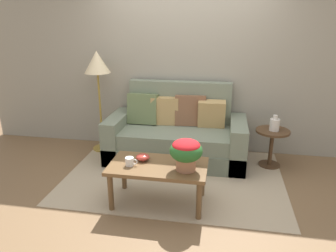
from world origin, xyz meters
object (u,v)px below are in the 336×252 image
object	(u,v)px
side_table	(272,141)
coffee_mug	(130,162)
floor_lamp	(97,69)
snack_bowl	(143,157)
couch	(176,136)
coffee_table	(158,170)
potted_plant	(186,151)
table_vase	(275,124)

from	to	relation	value
side_table	coffee_mug	xyz separation A→B (m)	(-1.62, -1.25, 0.15)
floor_lamp	snack_bowl	xyz separation A→B (m)	(0.97, -1.25, -0.75)
side_table	snack_bowl	distance (m)	1.88
side_table	floor_lamp	distance (m)	2.65
floor_lamp	snack_bowl	world-z (taller)	floor_lamp
coffee_mug	snack_bowl	xyz separation A→B (m)	(0.11, 0.15, -0.01)
couch	coffee_mug	distance (m)	1.34
coffee_table	floor_lamp	world-z (taller)	floor_lamp
couch	snack_bowl	size ratio (longest dim) A/B	12.88
coffee_table	side_table	world-z (taller)	side_table
coffee_table	potted_plant	bearing A→B (deg)	-11.76
coffee_table	coffee_mug	size ratio (longest dim) A/B	7.80
coffee_table	floor_lamp	distance (m)	1.96
couch	coffee_table	size ratio (longest dim) A/B	1.84
potted_plant	coffee_mug	world-z (taller)	potted_plant
potted_plant	couch	bearing A→B (deg)	102.77
potted_plant	coffee_mug	size ratio (longest dim) A/B	2.52
snack_bowl	couch	bearing A→B (deg)	80.07
coffee_table	coffee_mug	world-z (taller)	coffee_mug
coffee_mug	table_vase	size ratio (longest dim) A/B	0.63
floor_lamp	coffee_mug	distance (m)	1.81
coffee_table	coffee_mug	distance (m)	0.32
couch	side_table	size ratio (longest dim) A/B	3.67
floor_lamp	potted_plant	xyz separation A→B (m)	(1.46, -1.39, -0.58)
coffee_table	floor_lamp	bearing A→B (deg)	131.06
couch	table_vase	bearing A→B (deg)	-2.42
side_table	snack_bowl	bearing A→B (deg)	-143.95
coffee_table	snack_bowl	world-z (taller)	snack_bowl
side_table	couch	bearing A→B (deg)	178.07
potted_plant	coffee_mug	distance (m)	0.62
couch	table_vase	xyz separation A→B (m)	(1.32, -0.06, 0.27)
coffee_table	potted_plant	world-z (taller)	potted_plant
coffee_mug	side_table	bearing A→B (deg)	37.60
potted_plant	side_table	bearing A→B (deg)	50.55
side_table	coffee_mug	bearing A→B (deg)	-142.40
side_table	table_vase	world-z (taller)	table_vase
snack_bowl	table_vase	distance (m)	1.88
coffee_table	potted_plant	distance (m)	0.41
floor_lamp	potted_plant	size ratio (longest dim) A/B	4.45
couch	snack_bowl	world-z (taller)	couch
coffee_table	couch	bearing A→B (deg)	89.34
couch	table_vase	size ratio (longest dim) A/B	9.09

